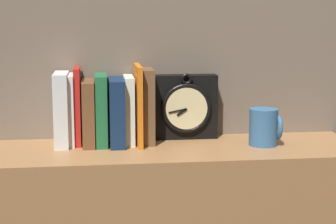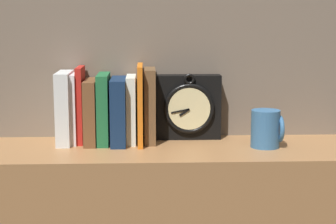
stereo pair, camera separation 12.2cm
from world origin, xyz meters
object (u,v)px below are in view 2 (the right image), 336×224
at_px(book_slot2_red, 81,105).
at_px(book_slot6_white, 131,109).
at_px(book_slot3_brown, 91,112).
at_px(book_slot5_navy, 119,111).
at_px(mug, 266,128).
at_px(book_slot4_green, 104,109).
at_px(book_slot8_brown, 150,105).
at_px(book_slot7_orange, 140,104).
at_px(book_slot1_white, 75,108).
at_px(book_slot0_white, 65,108).
at_px(clock, 188,107).

distance_m(book_slot2_red, book_slot6_white, 0.14).
height_order(book_slot3_brown, book_slot5_navy, book_slot5_navy).
xyz_separation_m(book_slot6_white, mug, (0.36, -0.07, -0.04)).
xyz_separation_m(book_slot4_green, book_slot8_brown, (0.13, 0.01, 0.01)).
distance_m(book_slot2_red, book_slot7_orange, 0.16).
bearing_deg(book_slot8_brown, book_slot4_green, -176.75).
distance_m(book_slot7_orange, book_slot8_brown, 0.03).
xyz_separation_m(book_slot1_white, book_slot3_brown, (0.05, -0.01, -0.01)).
height_order(book_slot0_white, book_slot2_red, book_slot2_red).
bearing_deg(book_slot1_white, book_slot0_white, -161.06).
relative_size(clock, book_slot8_brown, 0.93).
height_order(book_slot2_red, book_slot6_white, book_slot2_red).
bearing_deg(book_slot2_red, book_slot7_orange, -7.77).
relative_size(book_slot1_white, book_slot3_brown, 1.09).
distance_m(book_slot5_navy, book_slot7_orange, 0.06).
bearing_deg(book_slot4_green, book_slot8_brown, 3.25).
bearing_deg(book_slot2_red, book_slot3_brown, -27.94).
bearing_deg(mug, book_slot5_navy, 171.36).
xyz_separation_m(clock, book_slot5_navy, (-0.19, -0.05, -0.00)).
bearing_deg(clock, book_slot6_white, -168.49).
distance_m(book_slot5_navy, mug, 0.40).
distance_m(book_slot1_white, book_slot4_green, 0.08).
xyz_separation_m(book_slot3_brown, mug, (0.47, -0.07, -0.04)).
bearing_deg(book_slot5_navy, book_slot4_green, 170.00).
bearing_deg(book_slot7_orange, book_slot5_navy, 178.84).
bearing_deg(book_slot8_brown, book_slot7_orange, -149.22).
distance_m(clock, book_slot8_brown, 0.11).
xyz_separation_m(book_slot2_red, book_slot7_orange, (0.16, -0.02, 0.00)).
bearing_deg(book_slot0_white, clock, 6.42).
distance_m(clock, book_slot0_white, 0.34).
height_order(clock, mug, clock).
height_order(book_slot4_green, mug, book_slot4_green).
bearing_deg(book_slot5_navy, book_slot1_white, 171.84).
xyz_separation_m(clock, book_slot6_white, (-0.16, -0.03, 0.00)).
xyz_separation_m(book_slot2_red, book_slot4_green, (0.06, -0.01, -0.01)).
bearing_deg(book_slot5_navy, book_slot0_white, 176.74).
bearing_deg(mug, book_slot0_white, 172.80).
xyz_separation_m(book_slot5_navy, book_slot7_orange, (0.06, -0.00, 0.02)).
height_order(clock, book_slot5_navy, clock).
relative_size(book_slot2_red, book_slot6_white, 1.14).
height_order(book_slot0_white, book_slot6_white, book_slot0_white).
xyz_separation_m(clock, book_slot8_brown, (-0.11, -0.03, 0.01)).
bearing_deg(book_slot8_brown, book_slot3_brown, -176.82).
relative_size(book_slot0_white, book_slot2_red, 0.94).
relative_size(clock, book_slot4_green, 0.99).
bearing_deg(book_slot7_orange, book_slot0_white, 177.34).
height_order(book_slot3_brown, book_slot4_green, book_slot4_green).
distance_m(clock, book_slot6_white, 0.16).
height_order(book_slot0_white, book_slot5_navy, book_slot0_white).
bearing_deg(clock, book_slot1_white, -174.66).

